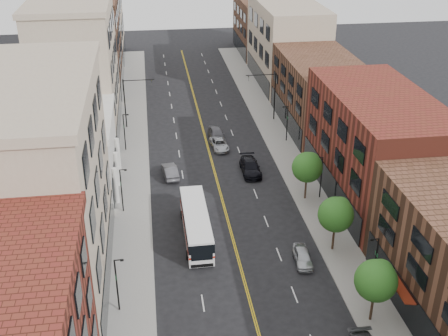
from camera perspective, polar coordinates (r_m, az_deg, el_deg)
name	(u,v)px	position (r m, az deg, el deg)	size (l,w,h in m)	color
sidewalk_left	(133,166)	(71.73, -9.20, 0.20)	(4.00, 110.00, 0.15)	gray
sidewalk_right	(288,157)	(73.76, 6.49, 1.16)	(4.00, 110.00, 0.15)	gray
bldg_l_tanoffice	(39,193)	(48.99, -18.29, -2.40)	(10.00, 22.00, 18.00)	tan
bldg_l_white	(69,155)	(67.07, -15.44, 1.30)	(10.00, 14.00, 8.00)	silver
bldg_l_far_a	(78,70)	(81.15, -14.62, 9.63)	(10.00, 20.00, 18.00)	tan
bldg_l_far_b	(90,44)	(100.73, -13.48, 12.13)	(10.00, 20.00, 15.00)	#553322
bldg_l_far_c	(95,9)	(117.72, -12.96, 15.49)	(10.00, 16.00, 20.00)	tan
bldg_r_mid	(376,147)	(64.02, 15.21, 2.06)	(10.00, 22.00, 12.00)	maroon
bldg_r_far_a	(320,93)	(82.65, 9.76, 7.50)	(10.00, 20.00, 10.00)	#553322
bldg_r_far_b	(287,43)	(101.43, 6.37, 12.50)	(10.00, 22.00, 14.00)	tan
bldg_r_far_c	(263,26)	(120.74, 4.03, 14.16)	(10.00, 18.00, 11.00)	#553322
tree_r_1	(377,279)	(46.46, 15.25, -10.84)	(3.40, 3.40, 5.59)	black
tree_r_2	(337,213)	(54.09, 11.36, -4.53)	(3.40, 3.40, 5.59)	black
tree_r_3	(308,166)	(62.40, 8.52, 0.17)	(3.40, 3.40, 5.59)	black
lamp_l_1	(117,282)	(47.26, -10.80, -11.33)	(0.81, 0.55, 5.05)	black
lamp_l_2	(122,188)	(60.68, -10.35, -2.02)	(0.81, 0.55, 5.05)	black
lamp_l_3	(125,130)	(75.12, -10.07, 3.82)	(0.81, 0.55, 5.05)	black
lamp_r_1	(375,260)	(50.56, 15.10, -9.01)	(0.81, 0.55, 5.05)	black
lamp_r_2	(321,175)	(63.29, 9.83, -0.70)	(0.81, 0.55, 5.05)	black
lamp_r_3	(287,121)	(77.25, 6.41, 4.73)	(0.81, 0.55, 5.05)	black
signal_mast_left	(130,97)	(81.96, -9.58, 7.09)	(4.49, 0.18, 7.20)	black
signal_mast_right	(270,91)	(83.80, 4.70, 7.81)	(4.49, 0.18, 7.20)	black
city_bus	(196,223)	(56.36, -2.86, -5.56)	(2.70, 11.04, 2.83)	white
car_parked_far	(303,257)	(53.71, 7.99, -8.91)	(1.57, 3.90, 1.33)	#B5B9BD
car_lane_behind	(170,171)	(68.41, -5.49, -0.32)	(1.56, 4.48, 1.48)	#4F4F54
car_lane_a	(250,167)	(69.04, 2.70, 0.09)	(2.21, 5.44, 1.58)	black
car_lane_b	(219,144)	(75.51, -0.47, 2.44)	(2.12, 4.60, 1.28)	#A9ACB1
car_lane_c	(216,134)	(78.23, -0.77, 3.48)	(1.94, 4.82, 1.64)	#535358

